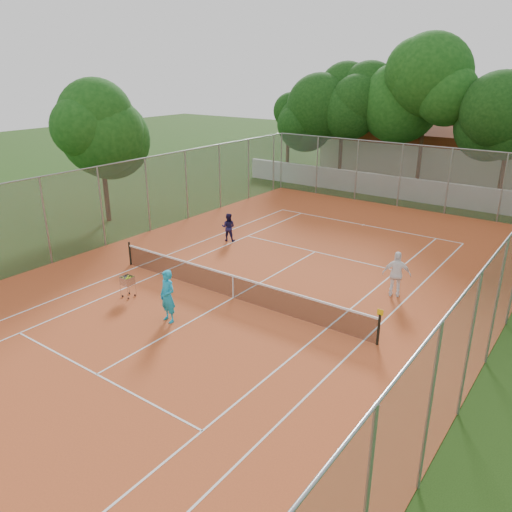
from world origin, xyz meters
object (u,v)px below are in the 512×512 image
Objects in this scene: player_far_right at (397,274)px; ball_hopper at (128,286)px; clubhouse at (430,147)px; player_near at (168,296)px; tennis_net at (233,286)px; player_far_left at (228,227)px.

ball_hopper is at bearing 16.65° from player_far_right.
clubhouse reaches higher than player_near.
player_far_left is (-4.47, 5.23, 0.24)m from tennis_net.
clubhouse reaches higher than tennis_net.
clubhouse is at bearing -94.33° from player_far_right.
clubhouse is 23.94m from player_far_left.
tennis_net is at bearing -86.05° from clubhouse.
player_far_right is at bearing -74.45° from clubhouse.
tennis_net is 2.92m from player_near.
player_far_right is (7.00, -25.14, -1.26)m from clubhouse.
tennis_net is 29.12m from clubhouse.
player_far_right is (5.00, 3.86, 0.43)m from tennis_net.
player_near is at bearing -103.23° from tennis_net.
tennis_net is 6.48× the size of player_far_right.
player_far_right reaches higher than ball_hopper.
player_far_right is at bearing 38.27° from ball_hopper.
player_near reaches higher than player_far_left.
player_near is at bearing -8.26° from ball_hopper.
tennis_net is 0.72× the size of clubhouse.
player_far_left reaches higher than tennis_net.
tennis_net is 6.33m from player_far_right.
clubhouse reaches higher than player_far_right.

